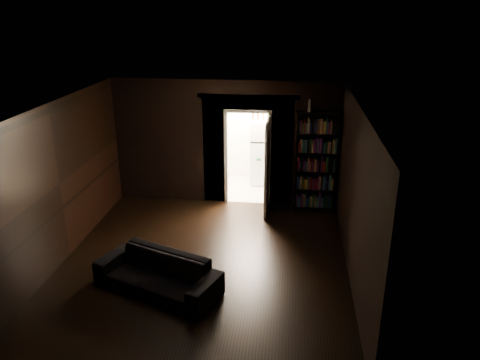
{
  "coord_description": "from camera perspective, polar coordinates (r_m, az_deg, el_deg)",
  "views": [
    {
      "loc": [
        1.44,
        -7.13,
        4.33
      ],
      "look_at": [
        0.54,
        0.9,
        1.25
      ],
      "focal_mm": 35.0,
      "sensor_mm": 36.0,
      "label": 1
    }
  ],
  "objects": [
    {
      "name": "ground",
      "position": [
        8.46,
        -4.37,
        -9.99
      ],
      "size": [
        5.5,
        5.5,
        0.0
      ],
      "primitive_type": "plane",
      "color": "black",
      "rests_on": "ground"
    },
    {
      "name": "room_walls",
      "position": [
        8.74,
        -3.45,
        3.18
      ],
      "size": [
        5.02,
        5.61,
        2.84
      ],
      "color": "black",
      "rests_on": "ground"
    },
    {
      "name": "bottles",
      "position": [
        11.45,
        2.83,
        7.99
      ],
      "size": [
        0.66,
        0.27,
        0.27
      ],
      "primitive_type": "cube",
      "rotation": [
        0.0,
        0.0,
        0.29
      ],
      "color": "black",
      "rests_on": "refrigerator"
    },
    {
      "name": "bookshelf",
      "position": [
        10.25,
        9.21,
        2.22
      ],
      "size": [
        0.95,
        0.55,
        2.2
      ],
      "primitive_type": "cube",
      "rotation": [
        0.0,
        0.0,
        -0.27
      ],
      "color": "black",
      "rests_on": "ground"
    },
    {
      "name": "kitchen_alcove",
      "position": [
        11.47,
        1.47,
        5.06
      ],
      "size": [
        2.2,
        1.8,
        2.6
      ],
      "color": "beige",
      "rests_on": "ground"
    },
    {
      "name": "door",
      "position": [
        10.0,
        3.3,
        1.53
      ],
      "size": [
        0.07,
        0.85,
        2.05
      ],
      "primitive_type": "cube",
      "rotation": [
        0.0,
        0.0,
        1.55
      ],
      "color": "white",
      "rests_on": "ground"
    },
    {
      "name": "sofa",
      "position": [
        7.63,
        -10.05,
        -10.57
      ],
      "size": [
        2.21,
        1.56,
        0.78
      ],
      "primitive_type": "imported",
      "rotation": [
        0.0,
        0.0,
        -0.38
      ],
      "color": "black",
      "rests_on": "ground"
    },
    {
      "name": "figurine",
      "position": [
        9.92,
        8.48,
        9.02
      ],
      "size": [
        0.11,
        0.11,
        0.27
      ],
      "primitive_type": "cube",
      "rotation": [
        0.0,
        0.0,
        -0.3
      ],
      "color": "white",
      "rests_on": "bookshelf"
    },
    {
      "name": "refrigerator",
      "position": [
        11.79,
        3.18,
        3.52
      ],
      "size": [
        0.79,
        0.74,
        1.65
      ],
      "primitive_type": "cube",
      "rotation": [
        0.0,
        0.0,
        -0.08
      ],
      "color": "white",
      "rests_on": "ground"
    }
  ]
}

